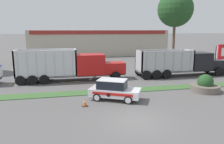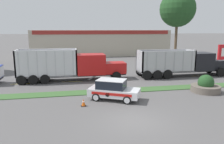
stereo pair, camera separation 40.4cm
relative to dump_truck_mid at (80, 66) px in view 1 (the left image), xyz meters
The scene contains 14 objects.
ground_plane 12.96m from the dump_truck_mid, 77.70° to the right, with size 600.00×600.00×0.00m, color #5B5959.
grass_verge 6.32m from the dump_truck_mid, 63.37° to the right, with size 120.00×1.62×0.06m, color #3D6633.
centre_line_3 6.65m from the dump_truck_mid, behind, with size 2.40×0.14×0.01m, color yellow.
centre_line_4 2.03m from the dump_truck_mid, 147.16° to the right, with size 2.40×0.14×0.01m, color yellow.
centre_line_5 4.72m from the dump_truck_mid, ahead, with size 2.40×0.14×0.01m, color yellow.
centre_line_6 9.94m from the dump_truck_mid, ahead, with size 2.40×0.14×0.01m, color yellow.
centre_line_7 15.28m from the dump_truck_mid, ahead, with size 2.40×0.14×0.01m, color yellow.
dump_truck_mid is the anchor object (origin of this frame).
dump_truck_far_right 13.65m from the dump_truck_mid, ahead, with size 11.42×2.71×3.54m.
rally_car 8.27m from the dump_truck_mid, 73.73° to the right, with size 4.59×3.56×1.76m.
stone_planter 13.60m from the dump_truck_mid, 32.60° to the right, with size 2.70×2.70×1.66m.
traffic_cone 9.17m from the dump_truck_mid, 91.77° to the right, with size 0.40×0.40×0.58m.
store_building_backdrop 27.73m from the dump_truck_mid, 77.21° to the left, with size 30.53×12.10×5.72m.
tree_behind_centre 21.67m from the dump_truck_mid, 31.00° to the left, with size 6.08×6.08×13.84m.
Camera 1 is at (-4.36, -12.69, 5.85)m, focal length 35.00 mm.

